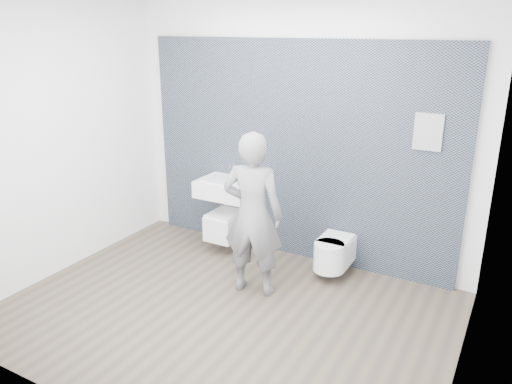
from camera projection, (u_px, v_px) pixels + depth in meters
The scene contains 8 objects.
ground at pixel (225, 312), 4.62m from camera, with size 4.00×4.00×0.00m, color brown.
room_shell at pixel (220, 127), 4.07m from camera, with size 4.00×4.00×4.00m.
tile_wall at pixel (292, 252), 5.84m from camera, with size 3.60×0.06×2.40m, color black.
washbasin at pixel (226, 188), 5.71m from camera, with size 0.64×0.48×0.48m.
toilet_square at pixel (227, 223), 5.84m from camera, with size 0.34×0.50×0.67m.
toilet_rounded at pixel (333, 253), 5.22m from camera, with size 0.33×0.56×0.30m.
info_placard at pixel (411, 282), 5.16m from camera, with size 0.26×0.03×0.35m, color silver.
visitor at pixel (253, 215), 4.76m from camera, with size 0.59×0.39×1.62m, color gray.
Camera 1 is at (2.22, -3.37, 2.53)m, focal length 35.00 mm.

